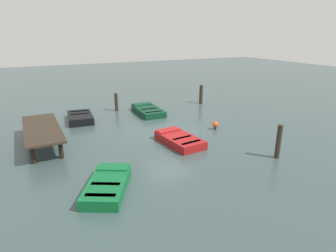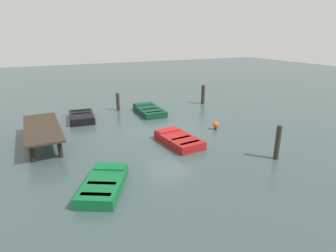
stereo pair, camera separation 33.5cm
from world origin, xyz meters
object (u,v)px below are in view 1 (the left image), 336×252
object	(u,v)px
marker_buoy	(215,125)
rowboat_green	(107,185)
rowboat_red	(179,140)
rowboat_black	(80,117)
mooring_piling_near_left	(279,142)
rowboat_dark_green	(148,111)
mooring_piling_center	(116,102)
dock_segment	(42,130)
mooring_piling_far_right	(201,94)

from	to	relation	value
marker_buoy	rowboat_green	bearing A→B (deg)	117.72
rowboat_red	rowboat_black	bearing A→B (deg)	25.07
mooring_piling_near_left	rowboat_dark_green	bearing A→B (deg)	14.44
rowboat_dark_green	mooring_piling_center	bearing A→B (deg)	47.16
dock_segment	rowboat_red	size ratio (longest dim) A/B	1.78
rowboat_dark_green	rowboat_red	bearing A→B (deg)	174.54
rowboat_green	rowboat_red	distance (m)	5.26
rowboat_dark_green	mooring_piling_center	distance (m)	2.48
rowboat_black	dock_segment	bearing A→B (deg)	-29.19
mooring_piling_far_right	rowboat_black	bearing A→B (deg)	93.37
marker_buoy	rowboat_dark_green	bearing A→B (deg)	24.57
mooring_piling_far_right	dock_segment	bearing A→B (deg)	108.84
mooring_piling_center	mooring_piling_far_right	world-z (taller)	mooring_piling_far_right
rowboat_green	rowboat_red	bearing A→B (deg)	-29.61
dock_segment	marker_buoy	distance (m)	9.34
dock_segment	rowboat_green	size ratio (longest dim) A/B	1.74
rowboat_green	rowboat_red	world-z (taller)	same
rowboat_red	mooring_piling_center	size ratio (longest dim) A/B	2.23
mooring_piling_center	mooring_piling_far_right	xyz separation A→B (m)	(-0.81, -6.67, 0.10)
dock_segment	rowboat_green	xyz separation A→B (m)	(-5.62, -1.78, -0.62)
rowboat_dark_green	mooring_piling_far_right	distance (m)	5.03
marker_buoy	mooring_piling_near_left	bearing A→B (deg)	-177.68
rowboat_black	mooring_piling_far_right	distance (m)	9.51
rowboat_red	mooring_piling_near_left	bearing A→B (deg)	-144.24
rowboat_green	rowboat_black	distance (m)	9.12
rowboat_dark_green	mooring_piling_far_right	world-z (taller)	mooring_piling_far_right
dock_segment	rowboat_red	distance (m)	6.84
dock_segment	rowboat_black	world-z (taller)	dock_segment
mooring_piling_near_left	mooring_piling_far_right	xyz separation A→B (m)	(10.28, -2.50, -0.04)
mooring_piling_far_right	rowboat_green	bearing A→B (deg)	133.82
mooring_piling_near_left	marker_buoy	distance (m)	4.53
rowboat_black	mooring_piling_center	world-z (taller)	mooring_piling_center
mooring_piling_near_left	mooring_piling_center	world-z (taller)	mooring_piling_near_left
dock_segment	rowboat_black	bearing A→B (deg)	-35.71
rowboat_dark_green	marker_buoy	world-z (taller)	marker_buoy
rowboat_red	mooring_piling_near_left	xyz separation A→B (m)	(-3.45, -3.13, 0.56)
mooring_piling_near_left	mooring_piling_center	bearing A→B (deg)	20.60
rowboat_black	mooring_piling_center	xyz separation A→B (m)	(1.37, -2.80, 0.42)
rowboat_dark_green	rowboat_black	size ratio (longest dim) A/B	1.09
rowboat_green	mooring_piling_near_left	world-z (taller)	mooring_piling_near_left
rowboat_red	marker_buoy	bearing A→B (deg)	-76.84
rowboat_green	mooring_piling_near_left	size ratio (longest dim) A/B	1.86
rowboat_green	rowboat_black	bearing A→B (deg)	24.13
dock_segment	marker_buoy	world-z (taller)	dock_segment
rowboat_dark_green	marker_buoy	size ratio (longest dim) A/B	6.35
rowboat_dark_green	mooring_piling_near_left	bearing A→B (deg)	-164.19
rowboat_green	rowboat_dark_green	distance (m)	10.17
rowboat_red	rowboat_black	size ratio (longest dim) A/B	1.02
rowboat_black	mooring_piling_center	size ratio (longest dim) A/B	2.18
mooring_piling_near_left	rowboat_red	bearing A→B (deg)	42.20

